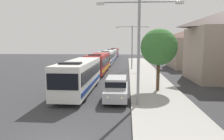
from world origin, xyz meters
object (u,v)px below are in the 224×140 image
Objects in this scene: bus_middle at (107,57)px; bus_lead at (80,75)px; streetlamp_near at (139,41)px; bus_second_in_line at (98,63)px; white_suv at (117,87)px; roadside_tree at (159,47)px; bus_rear at (114,52)px; streetlamp_mid at (132,42)px; bus_fourth_in_line at (112,54)px.

bus_lead is at bearing -90.00° from bus_middle.
bus_second_in_line is at bearing 107.86° from streetlamp_near.
roadside_tree is (3.89, 3.16, 3.32)m from white_suv.
bus_lead is 0.86× the size of bus_middle.
bus_rear is 1.37× the size of streetlamp_mid.
bus_middle is at bearing 90.00° from bus_second_in_line.
streetlamp_near reaches higher than white_suv.
bus_rear is (-0.00, 25.73, -0.00)m from bus_middle.
bus_rear is 56.38m from streetlamp_near.
white_suv is 0.83× the size of roadside_tree.
white_suv is at bearing -94.75° from streetlamp_mid.
bus_fourth_in_line is 41.85m from white_suv.
bus_middle and bus_fourth_in_line have the same top height.
white_suv is (3.70, -2.41, -0.66)m from bus_lead.
streetlamp_near is (5.40, -16.75, 3.21)m from bus_second_in_line.
streetlamp_mid reaches higher than roadside_tree.
bus_fourth_in_line is 43.95m from streetlamp_near.
bus_lead is 0.98× the size of bus_fourth_in_line.
roadside_tree reaches higher than bus_rear.
streetlamp_near is 1.28× the size of roadside_tree.
bus_fourth_in_line is 1.01× the size of bus_rear.
bus_middle is 1.59× the size of streetlamp_mid.
roadside_tree is (7.59, -38.52, 2.66)m from bus_fourth_in_line.
white_suv is at bearing -84.93° from bus_fourth_in_line.
streetlamp_mid reaches higher than streetlamp_near.
bus_fourth_in_line is at bearing 104.26° from streetlamp_mid.
bus_rear is 1.78× the size of roadside_tree.
streetlamp_near is at bearing -90.00° from streetlamp_mid.
streetlamp_near reaches higher than bus_second_in_line.
bus_lead is at bearing -106.67° from streetlamp_mid.
streetlamp_mid is at bearing -75.74° from bus_fourth_in_line.
bus_lead is 51.80m from bus_rear.
white_suv is 0.64× the size of streetlamp_mid.
bus_middle is at bearing 97.40° from white_suv.
roadside_tree is at bearing 39.10° from white_suv.
roadside_tree is (7.59, -25.32, 2.66)m from bus_middle.
bus_middle is 25.73m from bus_rear.
streetlamp_near is at bearing -79.90° from bus_middle.
bus_rear is 1.39× the size of streetlamp_near.
bus_lead is 0.93× the size of bus_second_in_line.
bus_second_in_line is 26.75m from bus_fourth_in_line.
bus_lead is at bearing -174.36° from roadside_tree.
bus_second_in_line is 0.92× the size of bus_middle.
bus_lead is 1.00× the size of bus_rear.
bus_middle is 1.61× the size of streetlamp_near.
bus_second_in_line is 1.46× the size of streetlamp_mid.
streetlamp_mid is (5.40, -33.78, 3.25)m from bus_rear.
bus_second_in_line reaches higher than white_suv.
bus_middle is 13.20m from bus_fourth_in_line.
white_suv is at bearing -140.90° from roadside_tree.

